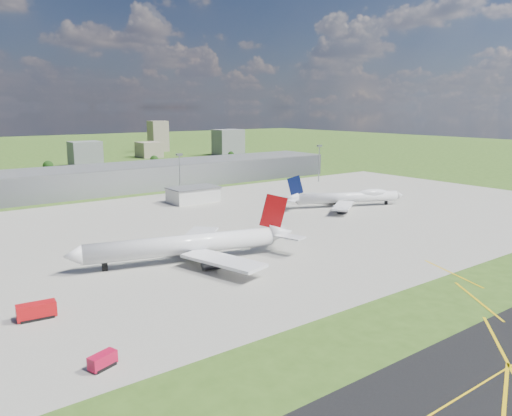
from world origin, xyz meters
TOP-DOWN VIEW (x-y plane):
  - ground at (0.00, 150.00)m, footprint 1400.00×1400.00m
  - apron at (10.00, 40.00)m, footprint 360.00×190.00m
  - terminal at (0.00, 165.00)m, footprint 300.00×42.00m
  - ops_building at (10.00, 100.00)m, footprint 26.00×16.00m
  - mast_center at (10.00, 115.00)m, footprint 3.50×2.00m
  - mast_east at (120.00, 115.00)m, footprint 3.50×2.00m
  - airliner_red_twin at (-44.79, 5.90)m, footprint 77.51×59.28m
  - airliner_blue_quad at (69.28, 40.35)m, footprint 63.21×47.95m
  - fire_truck at (-99.11, -12.80)m, footprint 9.51×4.44m
  - crash_tender at (-94.54, -46.03)m, footprint 6.29×4.27m
  - tug_yellow at (-41.18, 5.04)m, footprint 4.39×4.28m
  - van_white_near at (55.83, 33.95)m, footprint 2.88×5.72m
  - van_white_far at (84.15, 46.74)m, footprint 4.50×2.38m
  - bldg_c at (20.00, 310.00)m, footprint 26.00×20.00m
  - bldg_ce at (100.00, 350.00)m, footprint 22.00×24.00m
  - bldg_e at (180.00, 320.00)m, footprint 30.00×22.00m
  - bldg_tall_e at (140.00, 410.00)m, footprint 20.00×18.00m
  - tree_c at (-20.00, 280.00)m, footprint 8.10×8.10m
  - tree_e at (70.00, 275.00)m, footprint 7.65×7.65m
  - tree_far_e at (160.00, 285.00)m, footprint 6.30×6.30m

SIDE VIEW (x-z plane):
  - ground at x=0.00m, z-range 0.00..0.00m
  - apron at x=10.00m, z-range 0.00..0.08m
  - tug_yellow at x=-41.18m, z-range 0.03..1.94m
  - van_white_far at x=84.15m, z-range 0.02..2.31m
  - van_white_near at x=55.83m, z-range 0.01..2.81m
  - crash_tender at x=-94.54m, z-range 0.00..3.05m
  - fire_truck at x=-99.11m, z-range -0.01..4.01m
  - ops_building at x=10.00m, z-range 0.00..8.00m
  - tree_far_e at x=160.00m, z-range 0.68..8.38m
  - airliner_blue_quad at x=69.28m, z-range -3.89..13.62m
  - tree_e at x=70.00m, z-range 0.84..10.19m
  - airliner_red_twin at x=-44.79m, z-range -5.05..16.55m
  - tree_c at x=-20.00m, z-range 0.89..10.79m
  - terminal at x=0.00m, z-range 0.00..15.00m
  - bldg_ce at x=100.00m, z-range 0.00..16.00m
  - bldg_c at x=20.00m, z-range 0.00..22.00m
  - bldg_e at x=180.00m, z-range 0.00..28.00m
  - mast_center at x=10.00m, z-range 4.76..30.66m
  - mast_east at x=120.00m, z-range 4.76..30.66m
  - bldg_tall_e at x=140.00m, z-range 0.00..36.00m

